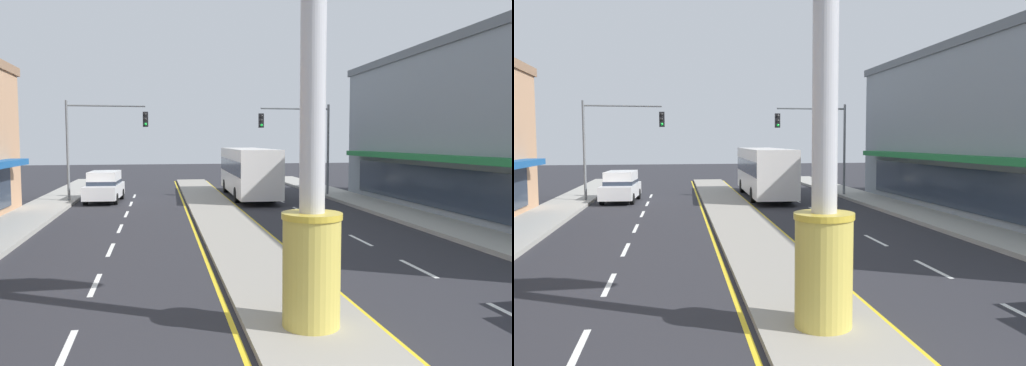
# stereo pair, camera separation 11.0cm
# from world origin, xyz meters

# --- Properties ---
(median_strip) EXTENTS (2.59, 52.00, 0.14)m
(median_strip) POSITION_xyz_m (0.00, 18.00, 0.07)
(median_strip) COLOR gray
(median_strip) RESTS_ON ground
(sidewalk_right) EXTENTS (2.56, 60.00, 0.18)m
(sidewalk_right) POSITION_xyz_m (9.17, 16.00, 0.09)
(sidewalk_right) COLOR #9E9B93
(sidewalk_right) RESTS_ON ground
(lane_markings) EXTENTS (9.33, 52.00, 0.01)m
(lane_markings) POSITION_xyz_m (-0.00, 16.65, 0.00)
(lane_markings) COLOR silver
(lane_markings) RESTS_ON ground
(district_sign) EXTENTS (6.24, 1.19, 8.43)m
(district_sign) POSITION_xyz_m (0.00, 4.91, 4.50)
(district_sign) COLOR gold
(district_sign) RESTS_ON median_strip
(traffic_light_left_side) EXTENTS (4.86, 0.46, 6.20)m
(traffic_light_left_side) POSITION_xyz_m (-6.53, 27.80, 4.25)
(traffic_light_left_side) COLOR slate
(traffic_light_left_side) RESTS_ON ground
(traffic_light_right_side) EXTENTS (4.86, 0.46, 6.20)m
(traffic_light_right_side) POSITION_xyz_m (6.53, 28.38, 4.25)
(traffic_light_right_side) COLOR slate
(traffic_light_right_side) RESTS_ON ground
(bus_near_right_lane) EXTENTS (2.75, 11.25, 3.26)m
(bus_near_right_lane) POSITION_xyz_m (2.94, 29.11, 1.87)
(bus_near_right_lane) COLOR silver
(bus_near_right_lane) RESTS_ON ground
(suv_far_right_lane) EXTENTS (2.16, 4.70, 1.90)m
(suv_far_right_lane) POSITION_xyz_m (-6.24, 28.14, 0.98)
(suv_far_right_lane) COLOR white
(suv_far_right_lane) RESTS_ON ground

